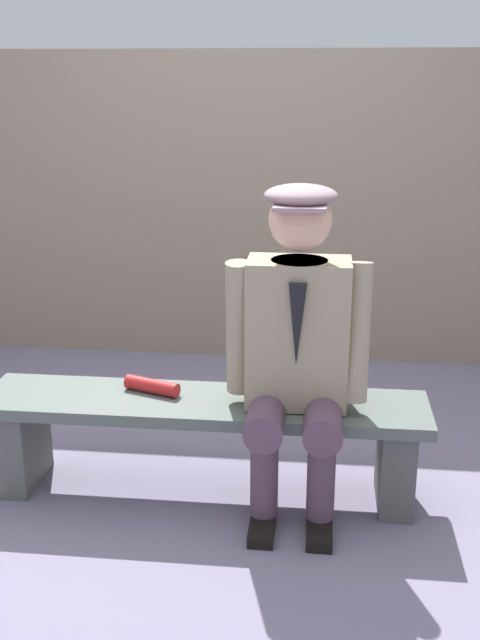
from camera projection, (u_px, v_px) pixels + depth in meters
ground_plane at (205, 491)px, 3.27m from camera, size 30.00×30.00×0.00m
bench at (204, 428)px, 3.18m from camera, size 1.85×0.39×0.43m
seated_man at (297, 341)px, 2.96m from camera, size 0.57×0.52×1.32m
rolled_magazine at (152, 386)px, 3.19m from camera, size 0.25×0.14×0.06m
stadium_wall at (247, 208)px, 4.68m from camera, size 12.00×0.24×1.85m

